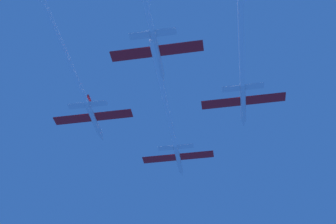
# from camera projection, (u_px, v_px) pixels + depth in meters

# --- Properties ---
(jet_lead) EXTENTS (18.40, 46.14, 3.05)m
(jet_lead) POSITION_uv_depth(u_px,v_px,m) (172.00, 131.00, 95.22)
(jet_lead) COLOR white
(jet_left_wing) EXTENTS (18.40, 54.89, 3.05)m
(jet_left_wing) POSITION_uv_depth(u_px,v_px,m) (73.00, 70.00, 81.20)
(jet_left_wing) COLOR white
(jet_right_wing) EXTENTS (18.40, 52.47, 3.05)m
(jet_right_wing) POSITION_uv_depth(u_px,v_px,m) (242.00, 54.00, 78.29)
(jet_right_wing) COLOR white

